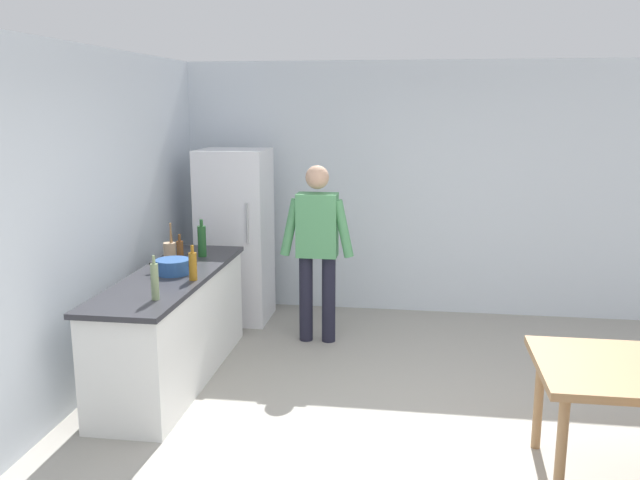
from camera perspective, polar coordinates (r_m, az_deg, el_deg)
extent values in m
plane|color=#9E998E|center=(4.75, 8.19, -16.88)|extent=(14.00, 14.00, 0.00)
cube|color=silver|center=(7.23, 8.62, 4.36)|extent=(6.40, 0.12, 2.70)
cube|color=silver|center=(5.14, -21.64, 0.67)|extent=(0.12, 5.60, 2.70)
cube|color=white|center=(5.65, -12.55, -7.49)|extent=(0.60, 2.12, 0.86)
cube|color=#2D2D33|center=(5.52, -12.75, -3.08)|extent=(0.64, 2.20, 0.04)
cube|color=white|center=(6.96, -7.31, 0.36)|extent=(0.70, 0.64, 1.80)
cylinder|color=#B2B2B7|center=(6.55, -6.30, 1.44)|extent=(0.02, 0.02, 0.40)
cylinder|color=#1E1E2D|center=(6.38, -1.21, -5.05)|extent=(0.13, 0.13, 0.84)
cylinder|color=#1E1E2D|center=(6.35, 0.75, -5.14)|extent=(0.13, 0.13, 0.84)
cube|color=#519960|center=(6.19, -0.24, 1.29)|extent=(0.38, 0.22, 0.60)
sphere|color=tan|center=(6.12, -0.24, 5.44)|extent=(0.22, 0.22, 0.22)
cylinder|color=#519960|center=(6.20, -2.58, 1.11)|extent=(0.20, 0.09, 0.55)
cylinder|color=#519960|center=(6.12, 2.02, 0.98)|extent=(0.20, 0.09, 0.55)
cylinder|color=#9E754C|center=(4.10, 20.07, -16.90)|extent=(0.06, 0.06, 0.70)
cylinder|color=#9E754C|center=(4.71, 18.35, -12.87)|extent=(0.06, 0.06, 0.70)
cylinder|color=#285193|center=(5.50, -12.57, -2.25)|extent=(0.28, 0.28, 0.12)
cube|color=black|center=(5.56, -14.22, -1.98)|extent=(0.06, 0.03, 0.02)
cube|color=black|center=(5.44, -10.90, -2.13)|extent=(0.06, 0.03, 0.02)
cylinder|color=tan|center=(6.06, -12.85, -0.88)|extent=(0.11, 0.11, 0.14)
cylinder|color=olive|center=(6.03, -12.72, 0.42)|extent=(0.02, 0.05, 0.22)
cylinder|color=olive|center=(6.02, -12.77, 0.40)|extent=(0.02, 0.04, 0.22)
cylinder|color=gray|center=(4.80, -14.06, -3.52)|extent=(0.06, 0.06, 0.26)
cylinder|color=gray|center=(4.76, -14.16, -1.66)|extent=(0.02, 0.02, 0.06)
cylinder|color=#5B3314|center=(5.82, -11.98, -1.06)|extent=(0.06, 0.06, 0.20)
cylinder|color=#5B3314|center=(5.79, -12.03, 0.19)|extent=(0.02, 0.02, 0.06)
cylinder|color=#996619|center=(5.26, -10.91, -2.25)|extent=(0.06, 0.06, 0.22)
cylinder|color=#996619|center=(5.23, -10.97, -0.77)|extent=(0.03, 0.03, 0.06)
cylinder|color=#1E5123|center=(6.05, -10.15, -0.11)|extent=(0.08, 0.08, 0.28)
cylinder|color=#1E5123|center=(6.02, -10.21, 1.48)|extent=(0.03, 0.03, 0.06)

